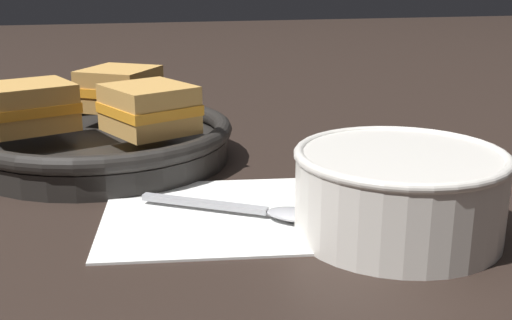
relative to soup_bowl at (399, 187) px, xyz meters
name	(u,v)px	position (x,y,z in m)	size (l,w,h in m)	color
ground_plane	(240,209)	(-0.11, 0.08, -0.04)	(4.00, 4.00, 0.00)	black
napkin	(225,213)	(-0.12, 0.07, -0.04)	(0.22, 0.20, 0.00)	white
soup_bowl	(399,187)	(0.00, 0.00, 0.00)	(0.16, 0.16, 0.07)	silver
spoon	(272,211)	(-0.09, 0.05, -0.03)	(0.15, 0.10, 0.01)	#9E9EA3
skillet	(102,141)	(-0.22, 0.26, -0.02)	(0.29, 0.35, 0.04)	black
sandwich_near_left	(149,109)	(-0.17, 0.20, 0.03)	(0.10, 0.11, 0.05)	#C18E47
sandwich_near_right	(120,88)	(-0.19, 0.32, 0.03)	(0.11, 0.11, 0.05)	#C18E47
sandwich_far_left	(30,106)	(-0.28, 0.24, 0.03)	(0.10, 0.10, 0.05)	#C18E47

